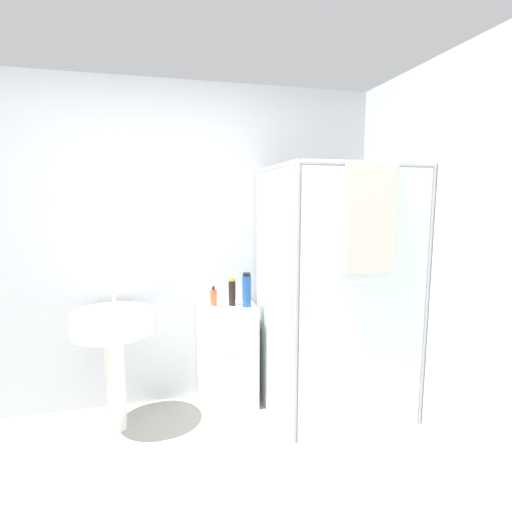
{
  "coord_description": "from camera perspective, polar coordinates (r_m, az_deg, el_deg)",
  "views": [
    {
      "loc": [
        -0.05,
        -1.47,
        1.63
      ],
      "look_at": [
        0.59,
        1.11,
        1.24
      ],
      "focal_mm": 28.0,
      "sensor_mm": 36.0,
      "label": 1
    }
  ],
  "objects": [
    {
      "name": "shampoo_bottle_tall_black",
      "position": [
        3.09,
        -3.44,
        -5.16
      ],
      "size": [
        0.05,
        0.05,
        0.22
      ],
      "color": "black",
      "rests_on": "vanity_cabinet"
    },
    {
      "name": "soap_dispenser",
      "position": [
        3.11,
        -6.1,
        -5.9
      ],
      "size": [
        0.05,
        0.05,
        0.15
      ],
      "color": "#E5562D",
      "rests_on": "vanity_cabinet"
    },
    {
      "name": "shampoo_bottle_blue",
      "position": [
        3.05,
        -1.34,
        -4.91
      ],
      "size": [
        0.07,
        0.07,
        0.26
      ],
      "color": "#1E4C93",
      "rests_on": "vanity_cabinet"
    },
    {
      "name": "vanity_cabinet",
      "position": [
        3.25,
        -4.14,
        -13.93
      ],
      "size": [
        0.44,
        0.35,
        0.81
      ],
      "color": "white",
      "rests_on": "ground_plane"
    },
    {
      "name": "wall_back",
      "position": [
        3.19,
        -12.92,
        1.24
      ],
      "size": [
        6.4,
        0.06,
        2.5
      ],
      "primitive_type": "cube",
      "color": "silver",
      "rests_on": "ground_plane"
    },
    {
      "name": "sink",
      "position": [
        2.97,
        -19.76,
        -10.61
      ],
      "size": [
        0.55,
        0.55,
        0.99
      ],
      "color": "white",
      "rests_on": "ground_plane"
    },
    {
      "name": "shower_enclosure",
      "position": [
        3.07,
        10.32,
        -13.81
      ],
      "size": [
        0.94,
        0.97,
        1.85
      ],
      "color": "white",
      "rests_on": "ground_plane"
    }
  ]
}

